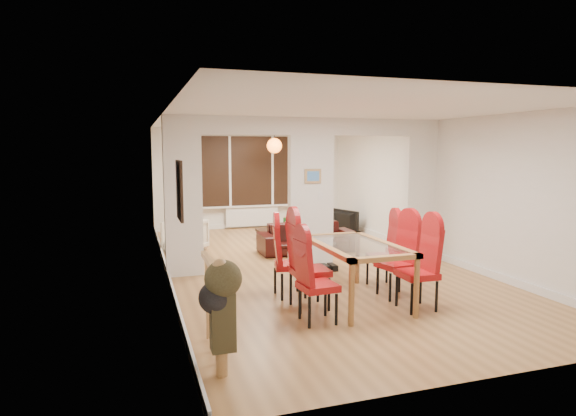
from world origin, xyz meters
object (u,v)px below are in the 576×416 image
dining_table (355,273)px  bowl (290,228)px  dining_chair_la (318,279)px  dining_chair_lc (290,260)px  sofa (308,238)px  television (342,221)px  dining_chair_rb (396,259)px  dining_chair_lb (310,264)px  armchair (185,236)px  bottle (285,223)px  dining_chair_rc (383,253)px  coffee_table (280,234)px  dining_chair_ra (417,267)px  person (192,208)px

dining_table → bowl: bearing=82.8°
dining_chair_la → dining_chair_lc: 1.08m
sofa → television: bearing=50.4°
dining_chair_rb → dining_chair_la: bearing=-167.4°
dining_chair_lb → bowl: 4.87m
dining_chair_lb → armchair: (-1.18, 4.02, -0.26)m
bottle → dining_chair_rc: bearing=-86.5°
dining_table → bottle: dining_table is taller
dining_chair_lc → coffee_table: dining_chair_lc is taller
dining_chair_rb → coffee_table: bearing=82.6°
dining_chair_lb → television: size_ratio=1.22×
television → bottle: 1.77m
armchair → coffee_table: bearing=57.4°
dining_chair_rc → dining_table: bearing=-133.5°
sofa → television: (1.64, 1.97, -0.01)m
television → bowl: (-1.57, -0.55, -0.01)m
dining_chair_ra → dining_chair_rb: 0.55m
dining_table → bowl: size_ratio=8.65×
dining_table → television: size_ratio=1.80×
bottle → dining_chair_rb: bearing=-87.9°
dining_chair_la → television: bearing=58.7°
dining_chair_rc → bowl: (-0.14, 4.10, -0.25)m
dining_chair_lb → person: (-0.92, 5.01, 0.19)m
dining_chair_lb → bowl: dining_chair_lb is taller
dining_chair_ra → dining_chair_rc: bearing=86.1°
person → dining_chair_ra: bearing=25.4°
dining_chair_la → dining_chair_rc: (1.48, 1.11, -0.00)m
television → bowl: bearing=91.6°
armchair → bowl: size_ratio=3.61×
armchair → bowl: 2.52m
dining_chair_lb → television: 5.97m
sofa → person: size_ratio=1.26×
dining_chair_rb → person: person is taller
television → bottle: television is taller
bowl → dining_chair_ra: bearing=-89.6°
dining_table → dining_chair_la: bearing=-143.2°
dining_chair_rc → bottle: size_ratio=3.63×
dining_chair_ra → armchair: size_ratio=1.53×
dining_chair_lc → dining_chair_rb: (1.39, -0.49, 0.02)m
person → bottle: (2.06, -0.31, -0.39)m
dining_chair_rc → armchair: 4.29m
dining_chair_ra → dining_chair_lb: bearing=161.4°
dining_chair_rb → bowl: (-0.05, 4.61, -0.28)m
armchair → coffee_table: 2.36m
dining_chair_lb → dining_chair_rb: dining_chair_lb is taller
dining_chair_lb → coffee_table: dining_chair_lb is taller
dining_chair_ra → bowl: 5.17m
person → dining_chair_rc: bearing=31.0°
dining_chair_la → dining_chair_ra: (1.38, 0.05, 0.03)m
person → dining_chair_lb: bearing=13.8°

